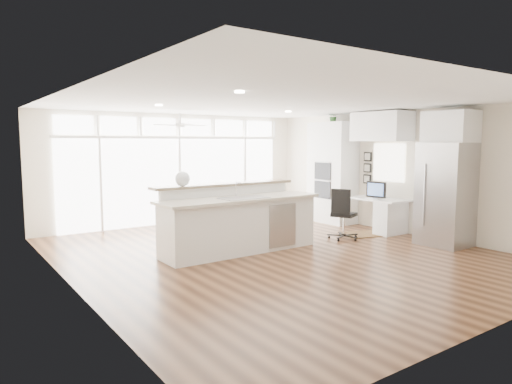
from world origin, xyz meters
TOP-DOWN VIEW (x-y plane):
  - floor at (0.00, 0.00)m, footprint 7.00×8.00m
  - ceiling at (0.00, 0.00)m, footprint 7.00×8.00m
  - wall_back at (0.00, 4.00)m, footprint 7.00×0.04m
  - wall_front at (0.00, -4.00)m, footprint 7.00×0.04m
  - wall_left at (-3.50, 0.00)m, footprint 0.04×8.00m
  - wall_right at (3.50, 0.00)m, footprint 0.04×8.00m
  - glass_wall at (0.00, 3.94)m, footprint 5.80×0.06m
  - transom_row at (0.00, 3.94)m, footprint 5.90×0.06m
  - desk_window at (3.46, 0.30)m, footprint 0.04×0.85m
  - ceiling_fan at (-0.50, 2.80)m, footprint 1.16×1.16m
  - recessed_lights at (0.00, 0.20)m, footprint 3.40×3.00m
  - oven_cabinet at (3.17, 1.80)m, footprint 0.64×1.20m
  - desk_nook at (3.13, 0.30)m, footprint 0.72×1.30m
  - upper_cabinets at (3.17, 0.30)m, footprint 0.64×1.30m
  - refrigerator at (3.11, -1.35)m, footprint 0.76×0.90m
  - fridge_cabinet at (3.17, -1.35)m, footprint 0.64×0.90m
  - framed_photos at (3.46, 0.92)m, footprint 0.06×0.22m
  - kitchen_island at (-0.44, 0.52)m, footprint 3.11×1.19m
  - rug at (2.66, 0.25)m, footprint 1.13×0.94m
  - office_chair at (1.92, 0.18)m, footprint 0.70×0.68m
  - fishbowl at (-1.39, 0.91)m, footprint 0.31×0.31m
  - monitor at (3.05, 0.30)m, footprint 0.15×0.48m
  - keyboard at (2.88, 0.30)m, footprint 0.14×0.29m
  - potted_plant at (3.17, 1.80)m, footprint 0.31×0.34m

SIDE VIEW (x-z plane):
  - floor at x=0.00m, z-range -0.02..0.00m
  - rug at x=2.66m, z-range 0.00..0.01m
  - desk_nook at x=3.13m, z-range 0.00..0.76m
  - office_chair at x=1.92m, z-range 0.00..1.05m
  - kitchen_island at x=-0.44m, z-range 0.00..1.23m
  - keyboard at x=2.88m, z-range 0.76..0.77m
  - monitor at x=3.05m, z-range 0.76..1.16m
  - refrigerator at x=3.11m, z-range 0.00..2.00m
  - glass_wall at x=0.00m, z-range 0.01..2.09m
  - oven_cabinet at x=3.17m, z-range 0.00..2.50m
  - wall_back at x=0.00m, z-range 0.00..2.70m
  - wall_front at x=0.00m, z-range 0.00..2.70m
  - wall_left at x=-3.50m, z-range 0.00..2.70m
  - wall_right at x=3.50m, z-range 0.00..2.70m
  - fishbowl at x=-1.39m, z-range 1.23..1.50m
  - framed_photos at x=3.46m, z-range 1.00..1.80m
  - desk_window at x=3.46m, z-range 1.12..1.98m
  - fridge_cabinet at x=3.17m, z-range 2.00..2.60m
  - upper_cabinets at x=3.17m, z-range 2.03..2.67m
  - transom_row at x=0.00m, z-range 2.18..2.58m
  - ceiling_fan at x=-0.50m, z-range 2.32..2.64m
  - potted_plant at x=3.17m, z-range 2.50..2.74m
  - recessed_lights at x=0.00m, z-range 2.67..2.69m
  - ceiling at x=0.00m, z-range 2.69..2.71m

